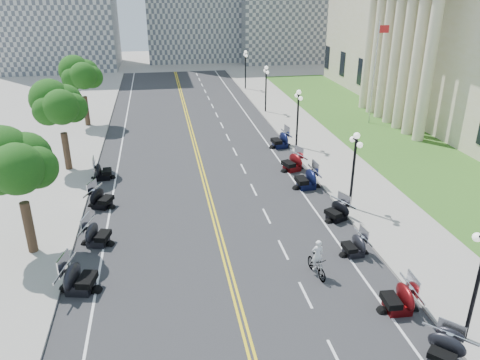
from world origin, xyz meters
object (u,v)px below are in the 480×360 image
flagpole (374,74)px  motorcycle_n_3 (445,349)px  bicycle (317,266)px  cyclist_rider (318,241)px

flagpole → motorcycle_n_3: 33.05m
motorcycle_n_3 → bicycle: size_ratio=0.97×
motorcycle_n_3 → bicycle: (-2.91, 6.31, -0.07)m
flagpole → motorcycle_n_3: flagpole is taller
flagpole → cyclist_rider: (-13.82, -24.58, -3.06)m
motorcycle_n_3 → cyclist_rider: size_ratio=1.10×
flagpole → cyclist_rider: 28.36m
flagpole → motorcycle_n_3: size_ratio=5.56×
bicycle → cyclist_rider: (0.00, 0.00, 1.38)m
flagpole → cyclist_rider: bearing=-119.3°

